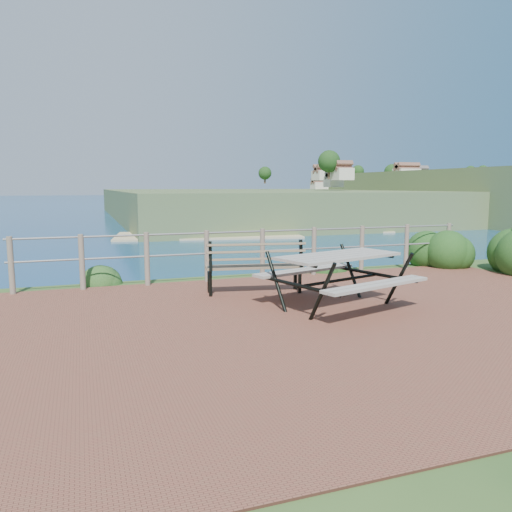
# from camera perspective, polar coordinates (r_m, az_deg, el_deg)

# --- Properties ---
(ground) EXTENTS (10.00, 7.00, 0.12)m
(ground) POSITION_cam_1_polar(r_m,az_deg,el_deg) (7.18, 10.05, -7.22)
(ground) COLOR brown
(ground) RESTS_ON ground
(ocean) EXTENTS (1200.00, 1200.00, 0.00)m
(ocean) POSITION_cam_1_polar(r_m,az_deg,el_deg) (206.06, -18.59, 7.07)
(ocean) COLOR #15597F
(ocean) RESTS_ON ground
(safety_railing) EXTENTS (9.40, 0.10, 1.00)m
(safety_railing) POSITION_cam_1_polar(r_m,az_deg,el_deg) (10.06, 0.74, 0.60)
(safety_railing) COLOR #6B5B4C
(safety_railing) RESTS_ON ground
(distant_bay) EXTENTS (290.00, 232.36, 24.00)m
(distant_bay) POSITION_cam_1_polar(r_m,az_deg,el_deg) (273.29, 20.98, 6.77)
(distant_bay) COLOR #41572B
(distant_bay) RESTS_ON ground
(picnic_table) EXTENTS (2.09, 1.63, 0.82)m
(picnic_table) POSITION_cam_1_polar(r_m,az_deg,el_deg) (7.70, 9.36, -2.17)
(picnic_table) COLOR gray
(picnic_table) RESTS_ON ground
(park_bench) EXTENTS (1.72, 0.70, 0.95)m
(park_bench) POSITION_cam_1_polar(r_m,az_deg,el_deg) (8.64, -0.21, -0.30)
(park_bench) COLOR brown
(park_bench) RESTS_ON ground
(shrub_right_edge) EXTENTS (1.02, 1.02, 1.46)m
(shrub_right_edge) POSITION_cam_1_polar(r_m,az_deg,el_deg) (12.47, 20.22, -1.12)
(shrub_right_edge) COLOR #123A14
(shrub_right_edge) RESTS_ON ground
(shrub_lip_west) EXTENTS (0.77, 0.77, 0.51)m
(shrub_lip_west) POSITION_cam_1_polar(r_m,az_deg,el_deg) (10.16, -16.72, -2.94)
(shrub_lip_west) COLOR #1F4A1B
(shrub_lip_west) RESTS_ON ground
(shrub_lip_east) EXTENTS (0.79, 0.79, 0.54)m
(shrub_lip_east) POSITION_cam_1_polar(r_m,az_deg,el_deg) (11.32, 8.51, -1.59)
(shrub_lip_east) COLOR #123A14
(shrub_lip_east) RESTS_ON ground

